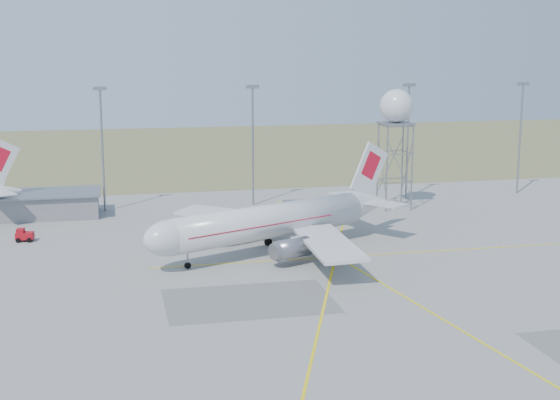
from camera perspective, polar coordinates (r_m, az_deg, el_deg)
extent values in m
plane|color=gray|center=(77.05, 14.83, -9.58)|extent=(400.00, 400.00, 0.00)
cube|color=olive|center=(208.26, -3.02, 3.74)|extent=(400.00, 120.00, 0.03)
cube|color=gray|center=(130.58, -17.09, -0.38)|extent=(18.00, 9.00, 3.60)
cube|color=gray|center=(130.22, -17.14, 0.46)|extent=(19.00, 10.00, 0.30)
cylinder|color=gray|center=(130.78, -12.85, 3.49)|extent=(0.36, 0.36, 20.00)
cube|color=gray|center=(129.87, -13.05, 7.96)|extent=(2.20, 0.50, 0.60)
cylinder|color=gray|center=(132.98, -2.00, 3.89)|extent=(0.36, 0.36, 20.00)
cube|color=gray|center=(132.08, -2.03, 8.28)|extent=(2.20, 0.50, 0.60)
cylinder|color=gray|center=(140.77, 9.30, 4.15)|extent=(0.36, 0.36, 20.00)
cube|color=gray|center=(139.93, 9.43, 8.30)|extent=(2.20, 0.50, 0.60)
cylinder|color=gray|center=(150.31, 17.14, 4.24)|extent=(0.36, 0.36, 20.00)
cube|color=gray|center=(149.52, 17.36, 8.12)|extent=(2.20, 0.50, 0.60)
cylinder|color=silver|center=(102.22, -0.85, -1.59)|extent=(28.34, 16.13, 4.48)
ellipsoid|color=silver|center=(94.60, -7.99, -2.74)|extent=(8.37, 7.04, 4.48)
cube|color=black|center=(93.82, -8.72, -2.45)|extent=(2.56, 2.94, 1.09)
cone|color=silver|center=(113.40, 6.47, -0.21)|extent=(7.97, 6.86, 4.48)
cube|color=silver|center=(112.58, 6.53, 2.13)|extent=(6.67, 3.28, 8.42)
cube|color=red|center=(112.61, 6.62, 2.54)|extent=(3.67, 1.94, 4.32)
cube|color=silver|center=(115.50, 5.06, 0.31)|extent=(5.81, 7.09, 0.20)
cube|color=silver|center=(110.39, 7.54, -0.25)|extent=(5.81, 7.09, 0.20)
cube|color=silver|center=(111.47, -3.21, -1.12)|extent=(17.23, 15.54, 0.40)
cube|color=silver|center=(95.81, 3.53, -3.16)|extent=(5.85, 18.05, 0.40)
cylinder|color=slate|center=(107.27, -3.38, -2.16)|extent=(5.35, 4.29, 2.57)
cylinder|color=slate|center=(97.03, 0.88, -3.57)|extent=(5.35, 4.29, 2.57)
cube|color=red|center=(100.93, -1.88, -1.69)|extent=(22.25, 13.38, 0.13)
cylinder|color=black|center=(96.62, -6.77, -4.71)|extent=(1.04, 1.04, 1.01)
cube|color=black|center=(104.40, 0.15, -3.43)|extent=(3.80, 6.58, 1.01)
cylinder|color=gray|center=(104.28, 0.15, -3.16)|extent=(0.36, 0.36, 2.01)
cone|color=silver|center=(129.06, -19.83, 0.52)|extent=(7.44, 5.89, 4.36)
cylinder|color=gray|center=(128.83, 7.82, 2.29)|extent=(0.27, 0.27, 14.36)
cylinder|color=gray|center=(130.43, 9.64, 2.34)|extent=(0.27, 0.27, 14.36)
cylinder|color=gray|center=(134.48, 8.93, 2.63)|extent=(0.27, 0.27, 14.36)
cylinder|color=gray|center=(132.94, 7.16, 2.58)|extent=(0.27, 0.27, 14.36)
cube|color=gray|center=(130.77, 8.48, 5.57)|extent=(5.02, 5.02, 0.28)
sphere|color=silver|center=(130.53, 8.51, 6.83)|extent=(5.52, 5.52, 5.52)
cube|color=gold|center=(122.18, 1.72, -0.66)|extent=(8.22, 3.11, 1.98)
cube|color=gold|center=(122.60, 3.04, -0.24)|extent=(2.28, 2.62, 1.26)
cube|color=black|center=(122.72, 3.33, -0.19)|extent=(0.21, 2.34, 0.90)
cube|color=gray|center=(121.77, 1.31, -0.14)|extent=(4.60, 2.38, 0.36)
cube|color=#A60B16|center=(114.83, -18.16, -2.49)|extent=(2.57, 1.83, 0.97)
cube|color=#A60B16|center=(114.79, -18.45, -2.13)|extent=(1.15, 1.42, 0.54)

